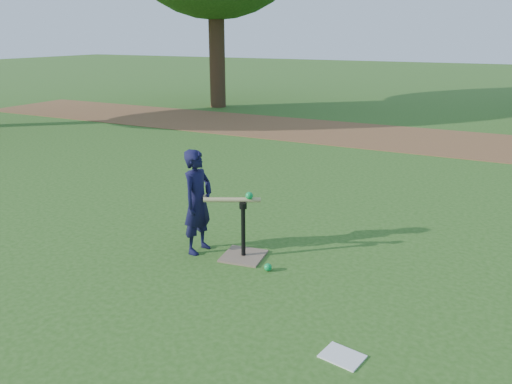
% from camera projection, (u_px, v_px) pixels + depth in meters
% --- Properties ---
extents(ground, '(80.00, 80.00, 0.00)m').
position_uv_depth(ground, '(218.00, 264.00, 5.22)').
color(ground, '#285116').
rests_on(ground, ground).
extents(dirt_strip, '(24.00, 3.00, 0.01)m').
position_uv_depth(dirt_strip, '(384.00, 137.00, 11.59)').
color(dirt_strip, brown).
rests_on(dirt_strip, ground).
extents(child, '(0.30, 0.43, 1.15)m').
position_uv_depth(child, '(198.00, 202.00, 5.36)').
color(child, black).
rests_on(child, ground).
extents(wiffle_ball_ground, '(0.08, 0.08, 0.08)m').
position_uv_depth(wiffle_ball_ground, '(268.00, 267.00, 5.05)').
color(wiffle_ball_ground, '#0D9440').
rests_on(wiffle_ball_ground, ground).
extents(clipboard, '(0.34, 0.28, 0.01)m').
position_uv_depth(clipboard, '(342.00, 356.00, 3.71)').
color(clipboard, white).
rests_on(clipboard, ground).
extents(batting_tee, '(0.48, 0.48, 0.61)m').
position_uv_depth(batting_tee, '(243.00, 248.00, 5.34)').
color(batting_tee, '#7A624D').
rests_on(batting_tee, ground).
extents(swing_action, '(0.61, 0.31, 0.13)m').
position_uv_depth(swing_action, '(233.00, 199.00, 5.22)').
color(swing_action, tan).
rests_on(swing_action, ground).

